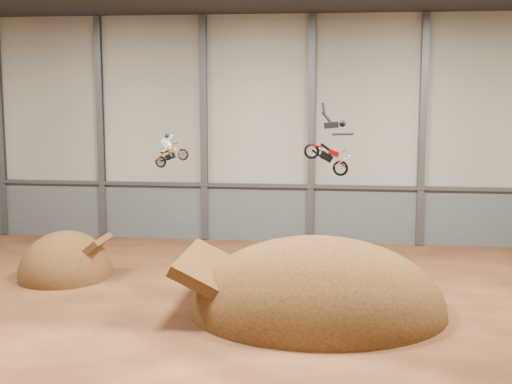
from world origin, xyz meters
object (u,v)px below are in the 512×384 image
takeoff_ramp (66,276)px  fmx_rider_a (173,147)px  landing_ramp (317,311)px  fmx_rider_b (323,138)px

takeoff_ramp → fmx_rider_a: (5.97, -0.81, 6.78)m
landing_ramp → fmx_rider_b: 7.50m
takeoff_ramp → fmx_rider_a: 9.07m
landing_ramp → takeoff_ramp: bearing=162.1°
takeoff_ramp → fmx_rider_b: size_ratio=1.92×
takeoff_ramp → fmx_rider_b: fmx_rider_b is taller
fmx_rider_a → landing_ramp: bearing=-15.5°
fmx_rider_a → fmx_rider_b: (7.19, -2.49, 0.66)m
fmx_rider_a → takeoff_ramp: bearing=-177.5°
landing_ramp → fmx_rider_a: size_ratio=6.22×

